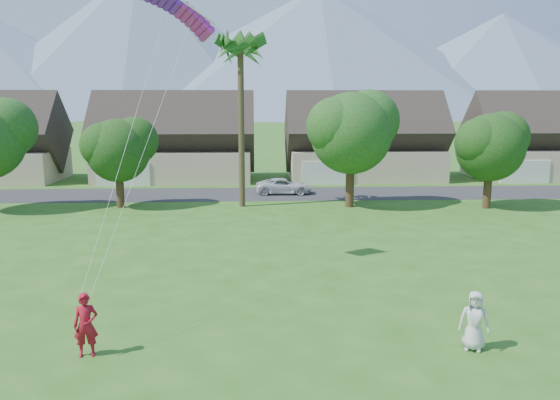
{
  "coord_description": "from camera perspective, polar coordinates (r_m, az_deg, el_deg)",
  "views": [
    {
      "loc": [
        -0.98,
        -11.74,
        7.73
      ],
      "look_at": [
        0.0,
        10.0,
        3.8
      ],
      "focal_mm": 35.0,
      "sensor_mm": 36.0,
      "label": 1
    }
  ],
  "objects": [
    {
      "name": "street",
      "position": [
        46.39,
        -1.33,
        0.65
      ],
      "size": [
        90.0,
        7.0,
        0.01
      ],
      "primitive_type": "cube",
      "color": "#2D2D30",
      "rests_on": "ground"
    },
    {
      "name": "kite_flyer",
      "position": [
        18.1,
        -19.63,
        -12.2
      ],
      "size": [
        0.81,
        0.6,
        2.01
      ],
      "primitive_type": "imported",
      "rotation": [
        0.0,
        0.0,
        0.18
      ],
      "color": "#A21221",
      "rests_on": "ground"
    },
    {
      "name": "watcher",
      "position": [
        18.56,
        19.65,
        -11.79
      ],
      "size": [
        1.1,
        0.92,
        1.91
      ],
      "primitive_type": "imported",
      "rotation": [
        0.0,
        0.0,
        -0.39
      ],
      "color": "silver",
      "rests_on": "ground"
    },
    {
      "name": "parked_car",
      "position": [
        46.34,
        0.42,
        1.46
      ],
      "size": [
        4.79,
        2.28,
        1.32
      ],
      "primitive_type": "imported",
      "rotation": [
        0.0,
        0.0,
        1.55
      ],
      "color": "silver",
      "rests_on": "ground"
    },
    {
      "name": "mountain_ridge",
      "position": [
        272.81,
        -0.18,
        14.73
      ],
      "size": [
        540.0,
        240.0,
        70.0
      ],
      "color": "slate",
      "rests_on": "ground"
    },
    {
      "name": "houses_row",
      "position": [
        54.92,
        -1.03,
        5.76
      ],
      "size": [
        72.75,
        8.19,
        8.86
      ],
      "color": "beige",
      "rests_on": "ground"
    },
    {
      "name": "tree_row",
      "position": [
        39.76,
        -2.82,
        6.13
      ],
      "size": [
        62.27,
        6.67,
        8.45
      ],
      "color": "#47301C",
      "rests_on": "ground"
    },
    {
      "name": "fan_palm",
      "position": [
        40.45,
        -4.17,
        15.99
      ],
      "size": [
        3.0,
        3.0,
        13.8
      ],
      "color": "#4C3D26",
      "rests_on": "ground"
    },
    {
      "name": "parafoil_kite",
      "position": [
        25.44,
        -10.54,
        19.1
      ],
      "size": [
        3.62,
        1.52,
        0.5
      ],
      "rotation": [
        0.0,
        0.0,
        0.35
      ],
      "color": "#6C1AC9",
      "rests_on": "ground"
    }
  ]
}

